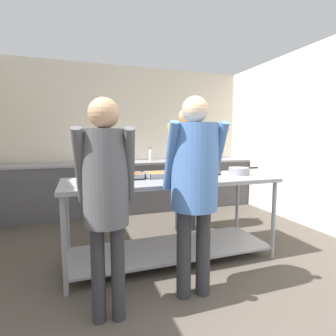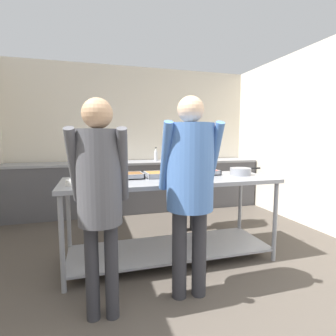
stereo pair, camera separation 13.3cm
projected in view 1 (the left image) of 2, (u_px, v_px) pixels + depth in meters
The scene contains 13 objects.
wall_rear at pixel (129, 138), 5.02m from camera, with size 4.65×0.06×2.65m.
wall_right at pixel (318, 138), 3.71m from camera, with size 0.06×4.49×2.65m.
back_counter at pixel (134, 186), 4.78m from camera, with size 4.49×0.65×0.90m.
serving_counter at pixel (171, 205), 2.80m from camera, with size 2.22×0.79×0.89m.
plate_stack at pixel (82, 182), 2.37m from camera, with size 0.27×0.27×0.05m.
serving_tray_vegetables at pixel (121, 176), 2.74m from camera, with size 0.46×0.29×0.05m.
serving_tray_roast at pixel (165, 175), 2.88m from camera, with size 0.42×0.31×0.05m.
serving_tray_greens at pixel (199, 172), 3.09m from camera, with size 0.41×0.30×0.05m.
sauce_pan at pixel (239, 171), 3.05m from camera, with size 0.38×0.24×0.08m.
guest_serving_left at pixel (194, 177), 2.10m from camera, with size 0.49×0.37×1.64m.
guest_serving_right at pixel (106, 186), 1.80m from camera, with size 0.43×0.35×1.59m.
cook_behind_counter at pixel (186, 157), 3.66m from camera, with size 0.52×0.39×1.72m.
water_bottle at pixel (151, 155), 4.89m from camera, with size 0.06×0.06×0.25m.
Camera 1 is at (-0.93, -0.66, 1.31)m, focal length 28.00 mm.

